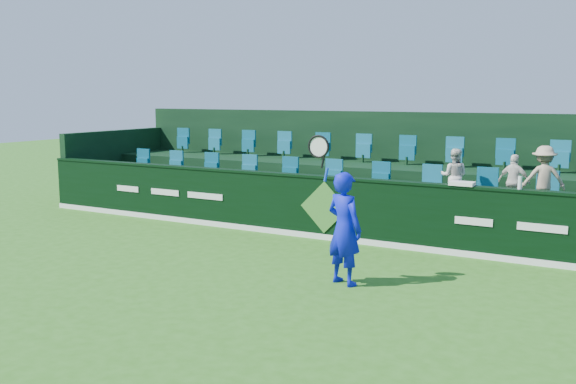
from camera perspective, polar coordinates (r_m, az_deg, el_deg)
The scene contains 13 objects.
ground at distance 10.38m, azimuth -6.38°, elevation -8.44°, with size 60.00×60.00×0.00m, color #2A6718.
sponsor_hoarding at distance 13.58m, azimuth 3.45°, elevation -1.40°, with size 16.00×0.25×1.35m.
stand_tier_front at distance 14.61m, azimuth 5.32°, elevation -1.80°, with size 16.00×2.00×0.80m, color black.
stand_tier_back at distance 16.30m, azimuth 8.06°, elevation 0.13°, with size 16.00×1.80×1.30m, color black.
stand_rear at distance 16.64m, azimuth 8.65°, elevation 2.26°, with size 16.00×4.10×2.60m.
seat_row_front at distance 14.86m, azimuth 5.99°, elevation 1.10°, with size 13.50×0.50×0.60m, color #0D5871.
seat_row_back at distance 16.47m, azimuth 8.51°, elevation 3.54°, with size 13.50×0.50×0.60m, color #0D5871.
tennis_player at distance 10.33m, azimuth 5.00°, elevation -3.17°, with size 1.03×0.63×2.45m.
spectator_left at distance 13.70m, azimuth 14.54°, elevation 1.37°, with size 0.56×0.43×1.14m, color silver.
spectator_middle at distance 13.46m, azimuth 19.45°, elevation 0.90°, with size 0.63×0.26×1.08m, color silver.
spectator_right at distance 13.36m, azimuth 21.76°, elevation 1.13°, with size 0.82×0.47×1.27m, color tan.
towel at distance 12.51m, azimuth 15.22°, elevation 0.74°, with size 0.45×0.29×0.07m, color white.
drinks_bottle at distance 12.30m, azimuth 19.93°, elevation 0.79°, with size 0.08×0.08×0.24m, color white.
Camera 1 is at (5.82, -8.04, 3.04)m, focal length 40.00 mm.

